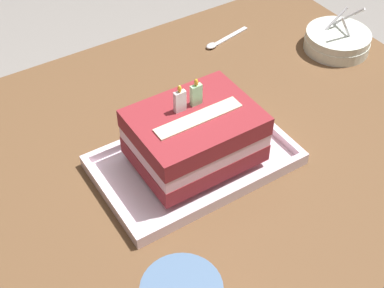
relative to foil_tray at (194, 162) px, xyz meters
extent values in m
cube|color=brown|center=(0.02, 0.04, -0.03)|extent=(1.13, 0.80, 0.04)
cube|color=brown|center=(0.52, 0.38, -0.37)|extent=(0.06, 0.06, 0.66)
cube|color=silver|center=(0.00, 0.00, 0.00)|extent=(0.35, 0.21, 0.01)
cube|color=silver|center=(0.00, -0.10, 0.01)|extent=(0.35, 0.01, 0.02)
cube|color=silver|center=(0.00, 0.10, 0.01)|extent=(0.35, 0.01, 0.02)
cube|color=silver|center=(-0.17, 0.00, 0.01)|extent=(0.01, 0.19, 0.02)
cube|color=silver|center=(0.17, 0.00, 0.01)|extent=(0.01, 0.19, 0.02)
cube|color=maroon|center=(0.00, 0.00, 0.03)|extent=(0.21, 0.16, 0.03)
cube|color=beige|center=(0.00, 0.00, 0.06)|extent=(0.21, 0.16, 0.03)
cube|color=maroon|center=(0.00, 0.00, 0.09)|extent=(0.21, 0.16, 0.03)
cube|color=beige|center=(0.00, -0.01, 0.11)|extent=(0.16, 0.03, 0.00)
cube|color=white|center=(-0.01, 0.02, 0.13)|extent=(0.02, 0.01, 0.04)
ellipsoid|color=yellow|center=(-0.01, 0.02, 0.16)|extent=(0.01, 0.01, 0.01)
cube|color=#99DB9E|center=(0.02, 0.02, 0.13)|extent=(0.02, 0.01, 0.04)
ellipsoid|color=yellow|center=(0.02, 0.02, 0.16)|extent=(0.01, 0.01, 0.01)
cylinder|color=silver|center=(0.47, 0.14, 0.01)|extent=(0.15, 0.15, 0.03)
cylinder|color=silver|center=(0.47, 0.14, 0.02)|extent=(0.15, 0.15, 0.03)
cylinder|color=silver|center=(0.47, 0.11, 0.05)|extent=(0.06, 0.01, 0.08)
cylinder|color=silver|center=(0.49, 0.14, 0.06)|extent=(0.02, 0.08, 0.08)
cylinder|color=silver|center=(0.48, 0.16, 0.06)|extent=(0.06, 0.02, 0.06)
ellipsoid|color=silver|center=(0.24, 0.29, 0.00)|extent=(0.03, 0.02, 0.01)
cube|color=silver|center=(0.30, 0.31, -0.01)|extent=(0.10, 0.03, 0.00)
camera|label=1|loc=(-0.36, -0.56, 0.68)|focal=49.84mm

